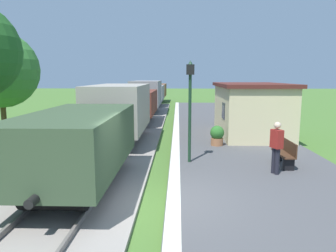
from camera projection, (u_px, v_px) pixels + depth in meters
ground_plane at (158, 209)px, 8.09m from camera, size 160.00×160.00×0.00m
platform_slab at (283, 206)px, 7.97m from camera, size 6.00×60.00×0.25m
platform_edge_stripe at (174, 200)px, 8.04m from camera, size 0.36×60.00×0.01m
track_ballast at (67, 205)px, 8.16m from camera, size 3.80×60.00×0.12m
rail_near at (94, 201)px, 8.11m from camera, size 0.07×60.00×0.14m
rail_far at (39, 200)px, 8.16m from camera, size 0.07×60.00×0.14m
freight_train at (142, 100)px, 25.02m from camera, size 2.50×39.20×2.72m
station_hut at (251, 109)px, 16.71m from camera, size 3.50×5.80×2.78m
bench_near_hut at (285, 153)px, 11.03m from camera, size 0.42×1.50×0.91m
bench_down_platform at (235, 117)px, 20.68m from camera, size 0.42×1.50×0.91m
person_waiting at (276, 146)px, 10.04m from camera, size 0.37×0.44×1.71m
potted_planter at (217, 135)px, 14.29m from camera, size 0.64×0.64×0.92m
lamp_post_near at (190, 93)px, 11.19m from camera, size 0.28×0.28×3.70m
tree_trackside_far at (0, 70)px, 16.70m from camera, size 4.09×4.09×5.78m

